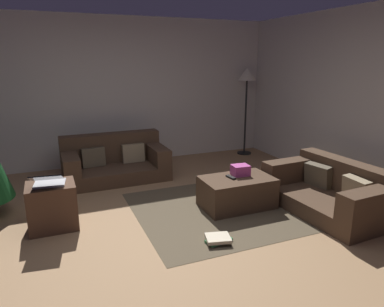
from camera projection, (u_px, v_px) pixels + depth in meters
The scene contains 12 objects.
ground_plane at pixel (163, 239), 3.78m from camera, with size 6.40×6.40×0.00m, color #93704C.
rear_partition at pixel (106, 92), 6.25m from camera, with size 6.40×0.12×2.60m, color beige.
couch_left at pixel (114, 162), 5.69m from camera, with size 1.62×0.90×0.69m.
couch_right at pixel (332, 191), 4.47m from camera, with size 1.00×1.59×0.61m.
ottoman at pixel (237, 192), 4.56m from camera, with size 0.91×0.57×0.40m, color #473323.
gift_box at pixel (240, 170), 4.60m from camera, with size 0.22×0.18×0.14m, color #B23F8C.
tv_remote at pixel (231, 177), 4.50m from camera, with size 0.05×0.16×0.02m, color black.
side_table at pixel (52, 206), 3.98m from camera, with size 0.52×0.44×0.52m, color #4C3323.
laptop at pixel (49, 181), 3.83m from camera, with size 0.38×0.47×0.20m.
book_stack at pixel (218, 239), 3.70m from camera, with size 0.31×0.27×0.07m.
corner_lamp at pixel (247, 81), 6.82m from camera, with size 0.36×0.36×1.71m.
area_rug at pixel (236, 206), 4.61m from camera, with size 2.60×2.00×0.01m, color brown.
Camera 1 is at (-1.02, -3.27, 1.87)m, focal length 32.90 mm.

